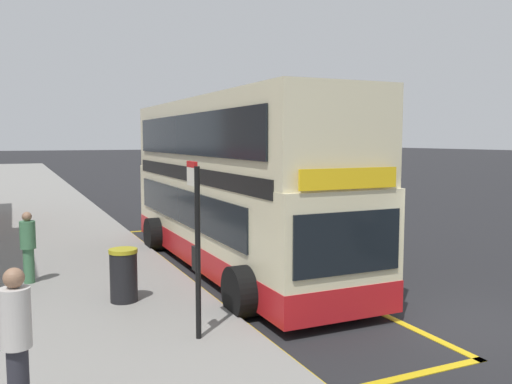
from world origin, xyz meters
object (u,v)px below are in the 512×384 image
(double_decker_bus, at_px, (232,190))
(pedestrian_waiting_near_sign, at_px, (28,245))
(parked_car_navy_far, at_px, (251,184))
(pedestrian_further_back, at_px, (16,338))
(litter_bin, at_px, (124,275))
(bus_stop_sign, at_px, (196,237))

(double_decker_bus, relative_size, pedestrian_waiting_near_sign, 6.62)
(parked_car_navy_far, bearing_deg, double_decker_bus, -113.47)
(parked_car_navy_far, relative_size, pedestrian_further_back, 2.32)
(double_decker_bus, distance_m, litter_bin, 4.26)
(pedestrian_further_back, bearing_deg, pedestrian_waiting_near_sign, 87.43)
(pedestrian_further_back, relative_size, litter_bin, 1.69)
(pedestrian_waiting_near_sign, relative_size, litter_bin, 1.52)
(litter_bin, bearing_deg, double_decker_bus, 35.41)
(bus_stop_sign, bearing_deg, pedestrian_further_back, -148.17)
(bus_stop_sign, height_order, pedestrian_waiting_near_sign, bus_stop_sign)
(pedestrian_further_back, bearing_deg, double_decker_bus, 50.90)
(pedestrian_waiting_near_sign, height_order, litter_bin, pedestrian_waiting_near_sign)
(bus_stop_sign, xyz_separation_m, pedestrian_further_back, (-2.71, -1.68, -0.68))
(bus_stop_sign, bearing_deg, litter_bin, 106.44)
(pedestrian_waiting_near_sign, bearing_deg, bus_stop_sign, -63.09)
(double_decker_bus, distance_m, pedestrian_waiting_near_sign, 5.09)
(pedestrian_further_back, bearing_deg, litter_bin, 64.46)
(bus_stop_sign, xyz_separation_m, parked_car_navy_far, (9.97, 20.20, -1.02))
(bus_stop_sign, relative_size, litter_bin, 2.70)
(double_decker_bus, xyz_separation_m, bus_stop_sign, (-2.56, -4.80, -0.25))
(parked_car_navy_far, height_order, pedestrian_waiting_near_sign, pedestrian_waiting_near_sign)
(pedestrian_waiting_near_sign, relative_size, pedestrian_further_back, 0.90)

